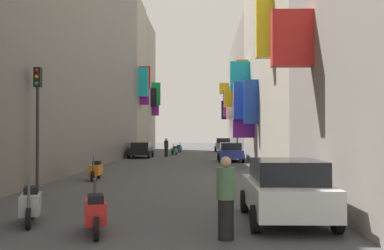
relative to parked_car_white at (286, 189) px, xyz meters
The scene contains 19 objects.
ground_plane 22.49m from the parked_car_white, 99.38° to the left, with size 140.00×140.00×0.00m, color #424244.
building_left_near 19.28m from the parked_car_white, 131.09° to the left, with size 7.09×42.41×16.68m.
building_left_mid_a 40.64m from the parked_car_white, 106.94° to the left, with size 7.13×7.31×16.43m.
building_left_mid_b 49.00m from the parked_car_white, 103.91° to the left, with size 7.13×10.28×16.11m.
building_right_mid_b 24.48m from the parked_car_white, 78.97° to the left, with size 7.40×8.54×20.70m.
building_right_mid_c 39.91m from the parked_car_white, 83.72° to the left, with size 7.23×25.76×12.32m.
parked_car_white is the anchor object (origin of this frame).
parked_car_black 29.94m from the parked_car_white, 104.47° to the left, with size 1.91×4.20×1.34m.
parked_car_grey 42.78m from the parked_car_white, 89.60° to the left, with size 1.93×4.22×1.57m.
parked_car_blue 23.81m from the parked_car_white, 89.86° to the left, with size 1.89×4.49×1.42m.
scooter_red 4.52m from the parked_car_white, 162.23° to the right, with size 0.72×1.86×1.13m.
scooter_blue 39.82m from the parked_car_white, 96.77° to the left, with size 0.61×1.77×1.13m.
scooter_orange 11.96m from the parked_car_white, 125.33° to the left, with size 0.49×1.95×1.13m.
scooter_green 34.28m from the parked_car_white, 98.12° to the left, with size 0.63×1.86×1.13m.
scooter_silver 6.10m from the parked_car_white, behind, with size 0.74×1.81×1.13m.
pedestrian_crossing 2.43m from the parked_car_white, 129.11° to the right, with size 0.42×0.42×1.67m.
pedestrian_near_right 30.83m from the parked_car_white, 100.02° to the left, with size 0.47×0.47×1.70m.
traffic_light_near_corner 10.54m from the parked_car_white, 143.74° to the left, with size 0.26×0.34×4.64m.
traffic_light_far_corner 28.25m from the parked_car_white, 88.18° to the left, with size 0.26×0.34×4.27m.
Camera 1 is at (1.68, -3.30, 2.14)m, focal length 42.88 mm.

